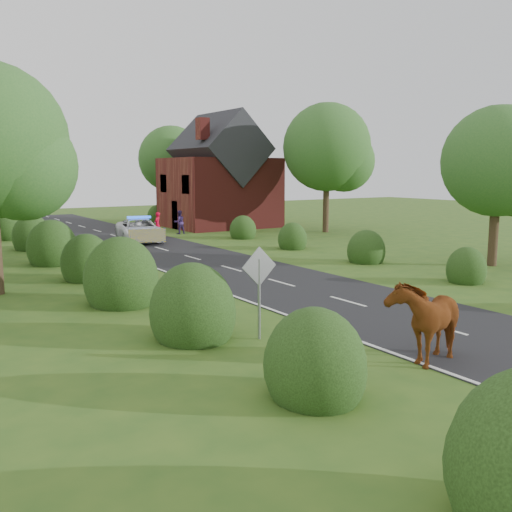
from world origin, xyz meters
TOP-DOWN VIEW (x-y plane):
  - ground at (0.00, 0.00)m, footprint 120.00×120.00m
  - road at (0.00, 15.00)m, footprint 6.00×70.00m
  - road_markings at (-1.60, 12.93)m, footprint 4.96×70.00m
  - hedgerow_left at (-6.51, 11.69)m, footprint 2.75×50.41m
  - hedgerow_right at (6.60, 11.21)m, footprint 2.10×45.78m
  - tree_right_a at (11.23, 5.87)m, footprint 5.33×5.20m
  - tree_right_b at (14.29, 21.84)m, footprint 6.56×6.40m
  - tree_right_c at (9.27, 37.85)m, footprint 6.15×6.00m
  - road_sign at (-5.00, 2.00)m, footprint 1.06×0.08m
  - house at (9.49, 30.00)m, footprint 8.00×7.40m
  - cow at (-2.57, -1.57)m, footprint 2.64×1.88m
  - police_van at (0.28, 24.09)m, footprint 3.50×5.77m
  - pedestrian_red at (2.42, 26.17)m, footprint 0.72×0.72m
  - pedestrian_purple at (4.32, 26.69)m, footprint 0.83×0.65m

SIDE VIEW (x-z plane):
  - ground at x=0.00m, z-range 0.00..0.00m
  - road at x=0.00m, z-range 0.00..0.02m
  - road_markings at x=-1.60m, z-range 0.02..0.03m
  - hedgerow_right at x=6.60m, z-range -0.50..1.60m
  - police_van at x=0.28m, z-range -0.07..1.56m
  - hedgerow_left at x=-6.51m, z-range -0.75..2.25m
  - pedestrian_red at x=2.42m, z-range 0.00..1.69m
  - cow at x=-2.57m, z-range 0.00..1.69m
  - pedestrian_purple at x=4.32m, z-range 0.00..1.70m
  - road_sign at x=-5.00m, z-range 0.39..2.92m
  - house at x=9.49m, z-range -0.80..8.37m
  - tree_right_a at x=11.23m, z-range 0.96..8.52m
  - tree_right_c at x=9.27m, z-range 1.05..9.63m
  - tree_right_b at x=14.29m, z-range 1.24..10.64m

